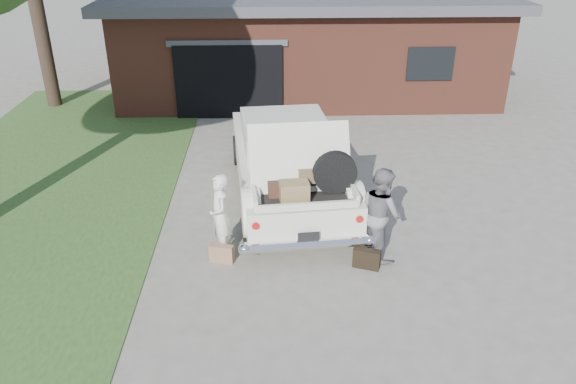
{
  "coord_description": "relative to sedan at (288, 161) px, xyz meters",
  "views": [
    {
      "loc": [
        -0.32,
        -8.47,
        5.64
      ],
      "look_at": [
        0.0,
        0.6,
        1.1
      ],
      "focal_mm": 35.0,
      "sensor_mm": 36.0,
      "label": 1
    }
  ],
  "objects": [
    {
      "name": "house",
      "position": [
        0.91,
        8.87,
        0.84
      ],
      "size": [
        12.8,
        7.8,
        3.3
      ],
      "color": "brown",
      "rests_on": "ground"
    },
    {
      "name": "woman_left",
      "position": [
        -1.29,
        -2.29,
        -0.05
      ],
      "size": [
        0.51,
        0.65,
        1.58
      ],
      "primitive_type": "imported",
      "rotation": [
        0.0,
        0.0,
        -1.31
      ],
      "color": "silver",
      "rests_on": "ground"
    },
    {
      "name": "woman_right",
      "position": [
        1.56,
        -2.44,
        0.03
      ],
      "size": [
        0.94,
        1.03,
        1.73
      ],
      "primitive_type": "imported",
      "rotation": [
        0.0,
        0.0,
        1.98
      ],
      "color": "slate",
      "rests_on": "ground"
    },
    {
      "name": "suitcase_right",
      "position": [
        1.29,
        -2.85,
        -0.65
      ],
      "size": [
        0.5,
        0.31,
        0.37
      ],
      "primitive_type": "cube",
      "rotation": [
        0.0,
        0.0,
        -0.36
      ],
      "color": "black",
      "rests_on": "ground"
    },
    {
      "name": "grass_strip",
      "position": [
        -5.57,
        0.4,
        -0.83
      ],
      "size": [
        6.0,
        16.0,
        0.02
      ],
      "primitive_type": "cube",
      "color": "#2D4C1E",
      "rests_on": "ground"
    },
    {
      "name": "suitcase_left",
      "position": [
        -1.28,
        -2.56,
        -0.67
      ],
      "size": [
        0.46,
        0.24,
        0.34
      ],
      "primitive_type": "cube",
      "rotation": [
        0.0,
        0.0,
        -0.25
      ],
      "color": "#9F7151",
      "rests_on": "ground"
    },
    {
      "name": "sedan",
      "position": [
        0.0,
        0.0,
        0.0
      ],
      "size": [
        2.71,
        5.86,
        2.23
      ],
      "rotation": [
        0.0,
        0.0,
        0.1
      ],
      "color": "silver",
      "rests_on": "ground"
    },
    {
      "name": "ground",
      "position": [
        -0.07,
        -2.6,
        -0.84
      ],
      "size": [
        90.0,
        90.0,
        0.0
      ],
      "primitive_type": "plane",
      "color": "gray",
      "rests_on": "ground"
    }
  ]
}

